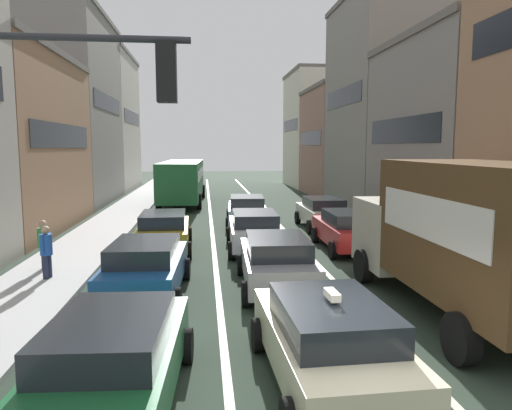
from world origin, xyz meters
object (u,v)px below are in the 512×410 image
object	(u,v)px
taxi_centre_lane_front	(328,340)
sedan_left_lane_front	(114,359)
traffic_light_pole	(32,153)
wagon_left_lane_second	(146,267)
sedan_centre_lane_second	(277,261)
bus_mid_queue_primary	(182,178)
hatchback_centre_lane_third	(255,230)
coupe_centre_lane_fourth	(247,210)
pedestrian_mid_sidewalk	(46,251)
sedan_right_lane_behind_truck	(348,229)
pedestrian_near_kerb	(43,243)
wagon_right_lane_far	(323,212)
sedan_left_lane_third	(164,231)
removalist_box_truck	(459,232)

from	to	relation	value
taxi_centre_lane_front	sedan_left_lane_front	world-z (taller)	taxi_centre_lane_front
traffic_light_pole	wagon_left_lane_second	bearing A→B (deg)	80.71
taxi_centre_lane_front	wagon_left_lane_second	world-z (taller)	taxi_centre_lane_front
sedan_centre_lane_second	bus_mid_queue_primary	bearing A→B (deg)	11.62
hatchback_centre_lane_third	coupe_centre_lane_fourth	xyz separation A→B (m)	(0.23, 5.67, 0.00)
pedestrian_mid_sidewalk	sedan_centre_lane_second	bearing A→B (deg)	-177.38
wagon_left_lane_second	taxi_centre_lane_front	bearing A→B (deg)	-143.34
sedan_centre_lane_second	coupe_centre_lane_fourth	bearing A→B (deg)	1.31
sedan_right_lane_behind_truck	sedan_left_lane_front	bearing A→B (deg)	147.99
pedestrian_near_kerb	wagon_right_lane_far	bearing A→B (deg)	19.64
sedan_right_lane_behind_truck	pedestrian_near_kerb	world-z (taller)	pedestrian_near_kerb
sedan_centre_lane_second	traffic_light_pole	bearing A→B (deg)	144.00
sedan_left_lane_front	wagon_left_lane_second	distance (m)	5.49
sedan_left_lane_front	sedan_right_lane_behind_truck	bearing A→B (deg)	-29.81
wagon_left_lane_second	wagon_right_lane_far	world-z (taller)	same
pedestrian_near_kerb	pedestrian_mid_sidewalk	bearing A→B (deg)	-82.77
sedan_centre_lane_second	sedan_left_lane_front	bearing A→B (deg)	152.14
pedestrian_mid_sidewalk	sedan_left_lane_front	bearing A→B (deg)	128.05
sedan_right_lane_behind_truck	sedan_centre_lane_second	bearing A→B (deg)	144.41
taxi_centre_lane_front	sedan_left_lane_third	bearing A→B (deg)	16.48
sedan_left_lane_third	sedan_right_lane_behind_truck	world-z (taller)	same
sedan_left_lane_front	wagon_left_lane_second	world-z (taller)	same
bus_mid_queue_primary	wagon_right_lane_far	bearing A→B (deg)	-144.94
wagon_left_lane_second	traffic_light_pole	bearing A→B (deg)	173.13
sedan_centre_lane_second	sedan_left_lane_third	size ratio (longest dim) A/B	1.01
wagon_right_lane_far	pedestrian_mid_sidewalk	xyz separation A→B (m)	(-10.15, -8.15, 0.15)
sedan_centre_lane_second	pedestrian_mid_sidewalk	distance (m)	6.61
sedan_left_lane_front	hatchback_centre_lane_third	bearing A→B (deg)	-13.60
taxi_centre_lane_front	wagon_left_lane_second	xyz separation A→B (m)	(-3.51, 5.16, -0.00)
sedan_centre_lane_second	sedan_right_lane_behind_truck	xyz separation A→B (m)	(3.43, 4.62, 0.00)
traffic_light_pole	sedan_right_lane_behind_truck	distance (m)	13.18
removalist_box_truck	pedestrian_mid_sidewalk	xyz separation A→B (m)	(-10.26, 3.88, -1.03)
removalist_box_truck	hatchback_centre_lane_third	world-z (taller)	removalist_box_truck
sedan_left_lane_front	wagon_left_lane_second	size ratio (longest dim) A/B	1.00
removalist_box_truck	wagon_right_lane_far	bearing A→B (deg)	0.59
coupe_centre_lane_fourth	pedestrian_mid_sidewalk	bearing A→B (deg)	148.23
removalist_box_truck	taxi_centre_lane_front	size ratio (longest dim) A/B	1.77
traffic_light_pole	hatchback_centre_lane_third	size ratio (longest dim) A/B	1.26
removalist_box_truck	pedestrian_near_kerb	bearing A→B (deg)	65.12
taxi_centre_lane_front	hatchback_centre_lane_third	xyz separation A→B (m)	(-0.10, 10.37, -0.00)
sedan_centre_lane_second	hatchback_centre_lane_third	distance (m)	4.93
removalist_box_truck	sedan_left_lane_third	distance (m)	10.62
wagon_left_lane_second	sedan_left_lane_third	size ratio (longest dim) A/B	1.01
taxi_centre_lane_front	sedan_left_lane_third	distance (m)	11.08
hatchback_centre_lane_third	pedestrian_mid_sidewalk	size ratio (longest dim) A/B	2.62
coupe_centre_lane_fourth	sedan_centre_lane_second	bearing A→B (deg)	-177.11
taxi_centre_lane_front	traffic_light_pole	bearing A→B (deg)	90.01
taxi_centre_lane_front	removalist_box_truck	bearing A→B (deg)	-54.75
pedestrian_mid_sidewalk	wagon_right_lane_far	bearing A→B (deg)	-127.27
coupe_centre_lane_fourth	bus_mid_queue_primary	xyz separation A→B (m)	(-3.56, 9.69, 0.96)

